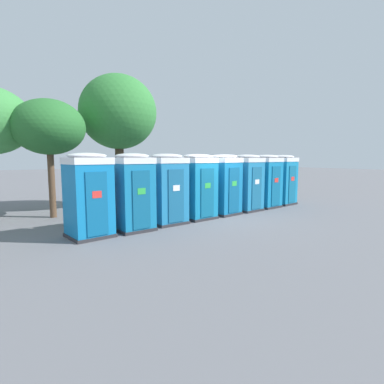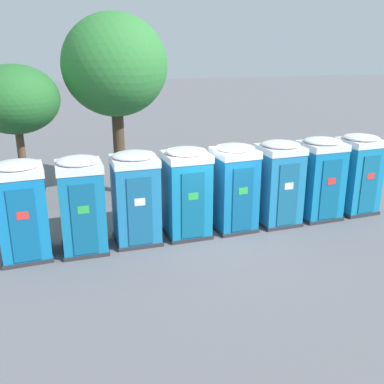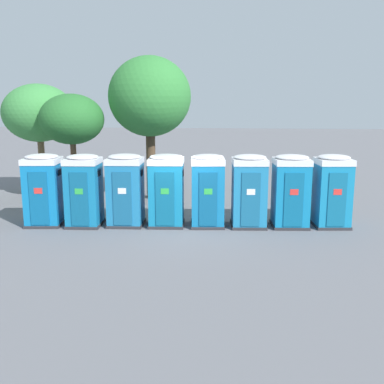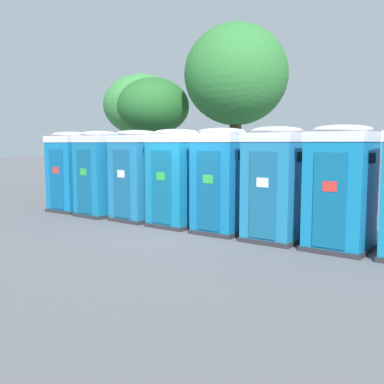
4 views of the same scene
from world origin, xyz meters
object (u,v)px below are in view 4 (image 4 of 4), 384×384
portapotty_3 (176,178)px  portapotty_6 (340,188)px  portapotty_0 (71,171)px  portapotty_2 (137,175)px  portapotty_4 (222,180)px  street_tree_0 (153,107)px  street_tree_1 (236,76)px  portapotty_5 (275,184)px  street_tree_2 (141,106)px  portapotty_1 (100,173)px

portapotty_3 → portapotty_6: bearing=3.9°
portapotty_0 → portapotty_3: 4.34m
portapotty_2 → portapotty_4: bearing=3.7°
portapotty_3 → portapotty_6: 4.34m
portapotty_4 → portapotty_6: bearing=4.0°
portapotty_0 → street_tree_0: (-0.30, 3.89, 2.28)m
portapotty_0 → portapotty_2: size_ratio=1.00×
street_tree_1 → street_tree_0: bearing=-164.2°
street_tree_1 → portapotty_0: bearing=-121.3°
portapotty_3 → street_tree_0: street_tree_0 is taller
portapotty_4 → portapotty_5: bearing=3.2°
portapotty_2 → street_tree_2: (-5.15, 4.77, 2.51)m
portapotty_3 → street_tree_0: (-4.63, 3.54, 2.28)m
portapotty_1 → portapotty_5: bearing=4.8°
portapotty_5 → portapotty_2: bearing=-176.5°
portapotty_4 → portapotty_5: size_ratio=1.00×
portapotty_4 → portapotty_5: same height
portapotty_0 → portapotty_6: (8.65, 0.65, -0.00)m
portapotty_6 → street_tree_1: 7.77m
portapotty_0 → street_tree_0: 4.52m
portapotty_0 → portapotty_2: bearing=5.2°
portapotty_3 → portapotty_6: (4.33, 0.30, -0.00)m
portapotty_2 → street_tree_0: (-3.18, 3.63, 2.28)m
portapotty_5 → street_tree_0: (-7.51, 3.36, 2.28)m
portapotty_3 → portapotty_2: bearing=-176.5°
portapotty_6 → street_tree_2: street_tree_2 is taller
portapotty_2 → street_tree_0: street_tree_0 is taller
portapotty_3 → street_tree_1: street_tree_1 is taller
portapotty_6 → street_tree_2: size_ratio=0.50×
street_tree_0 → street_tree_2: 2.28m
portapotty_4 → street_tree_2: 9.58m
portapotty_5 → street_tree_1: street_tree_1 is taller
street_tree_0 → street_tree_2: size_ratio=0.91×
portapotty_0 → portapotty_3: same height
portapotty_2 → street_tree_1: 5.57m
portapotty_4 → street_tree_1: street_tree_1 is taller
portapotty_1 → portapotty_6: same height
portapotty_0 → portapotty_3: size_ratio=1.00×
portapotty_1 → street_tree_0: (-1.75, 3.85, 2.28)m
portapotty_5 → street_tree_0: bearing=155.9°
portapotty_6 → street_tree_0: 9.79m
portapotty_1 → portapotty_3: same height
portapotty_0 → street_tree_2: (-2.27, 5.03, 2.51)m
portapotty_3 → street_tree_2: 8.46m
portapotty_4 → portapotty_5: (1.44, 0.08, -0.00)m
portapotty_1 → portapotty_4: (4.32, 0.41, -0.00)m
portapotty_6 → street_tree_0: street_tree_0 is taller
portapotty_2 → portapotty_5: same height
portapotty_2 → portapotty_5: (4.33, 0.27, 0.00)m
portapotty_4 → street_tree_0: 7.34m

